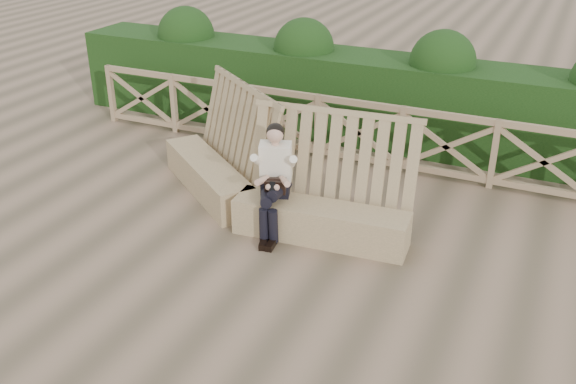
% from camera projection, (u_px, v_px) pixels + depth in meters
% --- Properties ---
extents(ground, '(60.00, 60.00, 0.00)m').
position_uv_depth(ground, '(261.00, 269.00, 7.82)').
color(ground, brown).
rests_on(ground, ground).
extents(bench, '(4.29, 2.04, 1.62)m').
position_uv_depth(bench, '(264.00, 186.00, 8.97)').
color(bench, olive).
rests_on(bench, ground).
extents(woman, '(0.55, 0.93, 1.48)m').
position_uv_depth(woman, '(274.00, 176.00, 8.33)').
color(woman, black).
rests_on(woman, ground).
extents(guardrail, '(10.10, 0.09, 1.10)m').
position_uv_depth(guardrail, '(358.00, 133.00, 10.42)').
color(guardrail, '#917A54').
rests_on(guardrail, ground).
extents(hedge, '(12.00, 1.20, 1.50)m').
position_uv_depth(hedge, '(381.00, 100.00, 11.31)').
color(hedge, black).
rests_on(hedge, ground).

